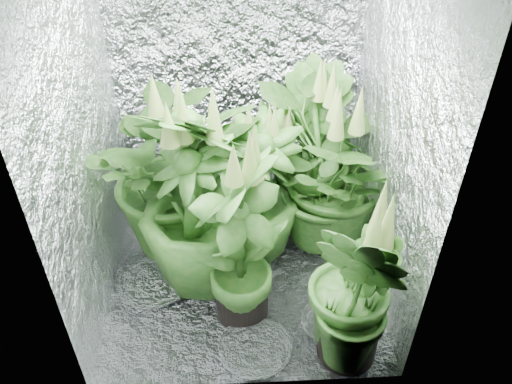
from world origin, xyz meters
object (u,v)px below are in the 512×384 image
object	(u,v)px
plant_b	(275,175)
plant_d	(197,200)
plant_e	(331,176)
plant_g	(356,293)
plant_f	(241,241)
plant_a	(175,170)
circulation_fan	(326,206)
plant_c	(308,152)
plant_h	(257,193)

from	to	relation	value
plant_b	plant_d	xyz separation A→B (m)	(-0.48, -0.44, 0.15)
plant_e	plant_g	world-z (taller)	plant_e
plant_f	plant_b	bearing A→B (deg)	71.83
plant_a	circulation_fan	xyz separation A→B (m)	(0.99, 0.13, -0.43)
plant_d	plant_a	bearing A→B (deg)	114.00
plant_c	plant_f	distance (m)	0.94
plant_b	plant_d	distance (m)	0.67
plant_d	circulation_fan	xyz separation A→B (m)	(0.84, 0.46, -0.45)
plant_b	plant_c	size ratio (longest dim) A/B	0.82
plant_b	plant_f	xyz separation A→B (m)	(-0.24, -0.73, 0.10)
plant_h	plant_e	bearing A→B (deg)	7.26
plant_f	plant_g	distance (m)	0.63
plant_h	circulation_fan	xyz separation A→B (m)	(0.49, 0.23, -0.31)
plant_c	plant_g	bearing A→B (deg)	-85.59
plant_d	plant_e	distance (m)	0.86
plant_c	plant_f	size ratio (longest dim) A/B	1.00
plant_c	plant_b	bearing A→B (deg)	-157.28
plant_a	circulation_fan	size ratio (longest dim) A/B	3.32
plant_e	circulation_fan	size ratio (longest dim) A/B	3.05
plant_c	plant_e	world-z (taller)	plant_c
plant_a	plant_h	xyz separation A→B (m)	(0.49, -0.11, -0.11)
plant_g	plant_f	bearing A→B (deg)	151.30
plant_a	plant_b	world-z (taller)	plant_a
plant_e	circulation_fan	world-z (taller)	plant_e
plant_h	plant_b	bearing A→B (deg)	58.38
plant_f	circulation_fan	xyz separation A→B (m)	(0.60, 0.75, -0.40)
plant_a	plant_c	world-z (taller)	plant_a
plant_f	circulation_fan	bearing A→B (deg)	51.34
plant_a	plant_d	world-z (taller)	plant_d
plant_a	plant_h	distance (m)	0.52
plant_b	plant_f	size ratio (longest dim) A/B	0.81
plant_b	plant_g	size ratio (longest dim) A/B	0.93
plant_f	plant_h	distance (m)	0.54
plant_b	plant_e	xyz separation A→B (m)	(0.33, -0.15, 0.08)
plant_a	plant_h	bearing A→B (deg)	-11.99
circulation_fan	plant_b	bearing A→B (deg)	-163.42
plant_a	plant_b	bearing A→B (deg)	9.71
plant_d	circulation_fan	world-z (taller)	plant_d
plant_a	plant_f	xyz separation A→B (m)	(0.38, -0.63, -0.03)
plant_f	plant_e	bearing A→B (deg)	45.47
plant_g	circulation_fan	xyz separation A→B (m)	(0.06, 1.05, -0.32)
plant_f	plant_g	bearing A→B (deg)	-28.70
plant_a	plant_b	size ratio (longest dim) A/B	1.27
plant_d	plant_f	size ratio (longest dim) A/B	1.08
plant_d	plant_h	bearing A→B (deg)	33.14
plant_f	plant_c	bearing A→B (deg)	60.80
plant_d	plant_f	world-z (taller)	plant_d
plant_c	circulation_fan	xyz separation A→B (m)	(0.14, -0.07, -0.40)
plant_f	plant_a	bearing A→B (deg)	121.61
plant_e	plant_c	bearing A→B (deg)	113.81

